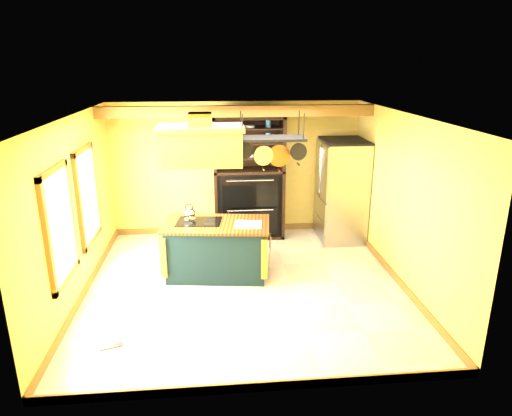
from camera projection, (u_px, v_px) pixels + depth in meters
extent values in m
plane|color=beige|center=(245.00, 285.00, 7.35)|extent=(5.00, 5.00, 0.00)
plane|color=white|center=(244.00, 116.00, 6.52)|extent=(5.00, 5.00, 0.00)
cube|color=#DBC350|center=(236.00, 169.00, 9.30)|extent=(5.00, 0.02, 2.70)
cube|color=#DBC350|center=(262.00, 281.00, 4.57)|extent=(5.00, 0.02, 2.70)
cube|color=#DBC350|center=(75.00, 210.00, 6.71)|extent=(0.02, 5.00, 2.70)
cube|color=#DBC350|center=(403.00, 201.00, 7.16)|extent=(0.02, 5.00, 2.70)
cube|color=brown|center=(237.00, 111.00, 8.17)|extent=(5.00, 0.15, 0.20)
cube|color=brown|center=(60.00, 226.00, 5.94)|extent=(0.06, 1.06, 1.56)
cube|color=white|center=(62.00, 226.00, 5.94)|extent=(0.02, 0.85, 1.34)
cube|color=brown|center=(87.00, 196.00, 7.27)|extent=(0.06, 1.06, 1.56)
cube|color=white|center=(89.00, 196.00, 7.27)|extent=(0.02, 0.85, 1.34)
cube|color=#132A2C|center=(217.00, 250.00, 7.61)|extent=(1.69, 1.05, 0.88)
cube|color=brown|center=(216.00, 224.00, 7.47)|extent=(1.84, 1.17, 0.04)
cube|color=black|center=(199.00, 222.00, 7.51)|extent=(0.78, 0.59, 0.01)
ellipsoid|color=silver|center=(189.00, 213.00, 7.60)|extent=(0.20, 0.20, 0.16)
cube|color=white|center=(248.00, 224.00, 7.37)|extent=(0.47, 0.39, 0.02)
cube|color=#A97E2A|center=(201.00, 148.00, 7.06)|extent=(1.25, 0.67, 0.53)
cube|color=brown|center=(200.00, 128.00, 6.97)|extent=(1.33, 0.75, 0.08)
cube|color=#A97E2A|center=(200.00, 122.00, 6.94)|extent=(0.35, 0.35, 0.27)
cube|color=black|center=(272.00, 138.00, 7.12)|extent=(1.04, 0.52, 0.04)
cylinder|color=black|center=(242.00, 128.00, 6.82)|extent=(0.02, 0.02, 0.40)
cylinder|color=black|center=(299.00, 123.00, 7.29)|extent=(0.02, 0.02, 0.40)
cylinder|color=black|center=(245.00, 150.00, 7.24)|extent=(0.27, 0.03, 0.27)
cylinder|color=silver|center=(263.00, 156.00, 7.08)|extent=(0.31, 0.04, 0.31)
cylinder|color=#BD602F|center=(279.00, 156.00, 7.32)|extent=(0.35, 0.03, 0.35)
cylinder|color=black|center=(299.00, 152.00, 7.12)|extent=(0.27, 0.04, 0.27)
cube|color=#9A9CA3|center=(342.00, 191.00, 9.03)|extent=(0.82, 1.01, 1.98)
cube|color=#9A9CA3|center=(325.00, 173.00, 8.62)|extent=(0.03, 0.48, 1.07)
cube|color=#9A9CA3|center=(319.00, 167.00, 9.10)|extent=(0.03, 0.48, 1.07)
cube|color=#9A9CA3|center=(320.00, 217.00, 9.16)|extent=(0.03, 0.97, 0.83)
cube|color=black|center=(339.00, 236.00, 9.33)|extent=(0.78, 0.96, 0.06)
cube|color=black|center=(248.00, 175.00, 9.32)|extent=(1.39, 0.06, 2.46)
cube|color=black|center=(215.00, 179.00, 9.01)|extent=(0.06, 0.59, 2.46)
cube|color=black|center=(282.00, 177.00, 9.12)|extent=(0.06, 0.59, 2.46)
cube|color=black|center=(249.00, 170.00, 9.02)|extent=(1.39, 0.59, 0.05)
cube|color=black|center=(249.00, 202.00, 9.25)|extent=(1.27, 0.49, 1.33)
cube|color=black|center=(250.00, 193.00, 8.83)|extent=(1.08, 0.04, 0.59)
cube|color=black|center=(250.00, 221.00, 9.01)|extent=(1.08, 0.04, 0.53)
cube|color=black|center=(249.00, 157.00, 8.93)|extent=(1.27, 0.53, 0.02)
cube|color=black|center=(249.00, 142.00, 8.85)|extent=(1.27, 0.53, 0.02)
cube|color=black|center=(249.00, 128.00, 8.76)|extent=(1.27, 0.53, 0.03)
cylinder|color=white|center=(231.00, 155.00, 8.84)|extent=(0.22, 0.22, 0.07)
cylinder|color=#4386BD|center=(268.00, 137.00, 8.80)|extent=(0.10, 0.10, 0.17)
cube|color=black|center=(112.00, 346.00, 5.78)|extent=(0.30, 0.19, 0.01)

